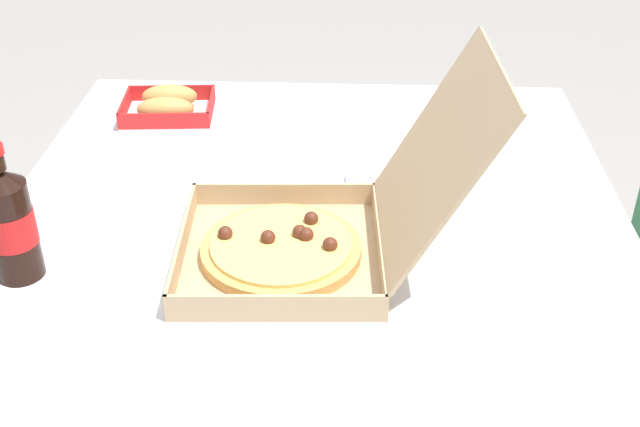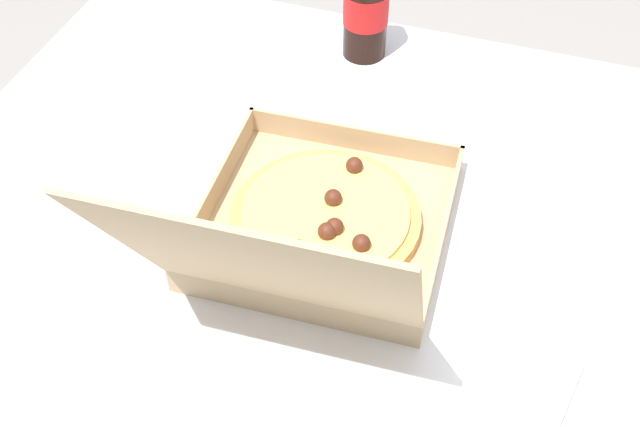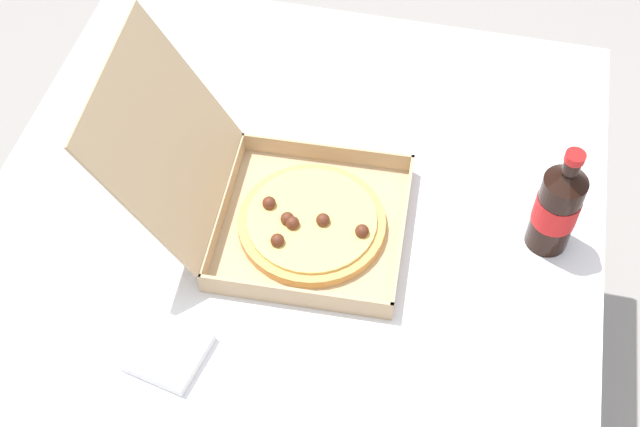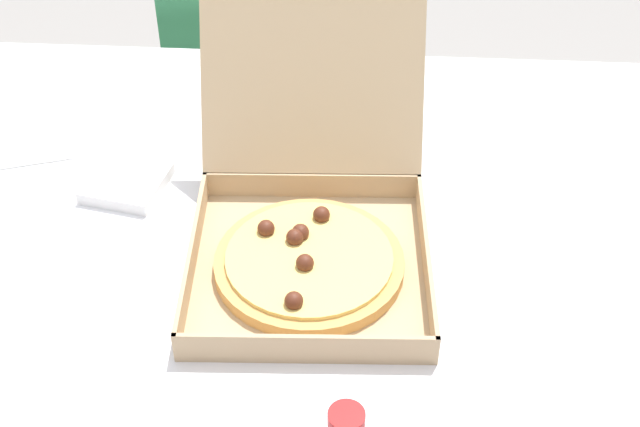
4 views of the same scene
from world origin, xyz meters
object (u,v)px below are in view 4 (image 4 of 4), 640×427
at_px(napkin_pile, 127,183).
at_px(pizza_box_open, 310,222).
at_px(chair, 258,90).
at_px(paper_menu, 4,142).

bearing_deg(napkin_pile, pizza_box_open, -22.27).
distance_m(pizza_box_open, napkin_pile, 0.31).
height_order(chair, pizza_box_open, pizza_box_open).
xyz_separation_m(pizza_box_open, napkin_pile, (-0.28, 0.12, -0.04)).
relative_size(pizza_box_open, paper_menu, 2.32).
relative_size(chair, napkin_pile, 7.55).
bearing_deg(chair, pizza_box_open, -77.22).
distance_m(chair, pizza_box_open, 0.85).
xyz_separation_m(pizza_box_open, paper_menu, (-0.51, 0.22, -0.05)).
height_order(chair, napkin_pile, chair).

